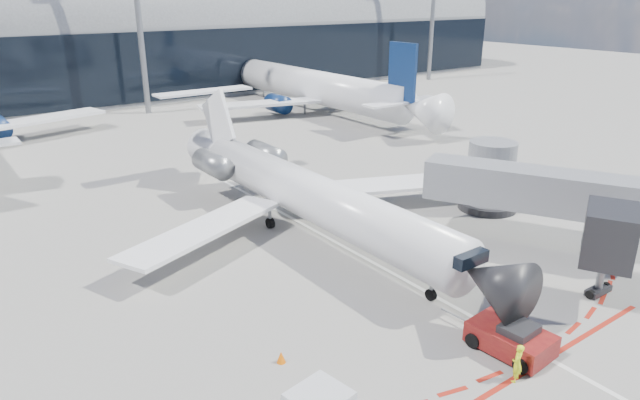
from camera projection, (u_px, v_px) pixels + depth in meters
ground at (367, 259)px, 32.26m from camera, size 260.00×260.00×0.00m
apron_centerline at (345, 247)px, 33.78m from camera, size 0.25×40.00×0.01m
apron_stop_bar at (548, 358)px, 23.52m from camera, size 14.00×0.25×0.01m
terminal_building at (63, 36)px, 78.71m from camera, size 150.00×24.15×24.00m
jet_bridge at (525, 190)px, 34.35m from camera, size 10.03×15.20×4.90m
light_mast_centre at (138, 8)px, 67.21m from camera, size 0.70×0.70×25.00m
light_mast_east at (433, 4)px, 94.86m from camera, size 0.70×0.70×25.00m
regional_jet at (303, 192)px, 35.50m from camera, size 24.61×30.35×7.60m
pushback_tug at (511, 338)px, 23.83m from camera, size 2.45×5.33×1.37m
ramp_worker at (517, 363)px, 21.89m from camera, size 0.68×0.56×1.61m
safety_cone_left at (281, 357)px, 23.18m from camera, size 0.37×0.37×0.51m
safety_cone_right at (473, 333)px, 24.86m from camera, size 0.31×0.31×0.43m
bg_airliner_1 at (315, 63)px, 71.10m from camera, size 36.50×38.65×11.81m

